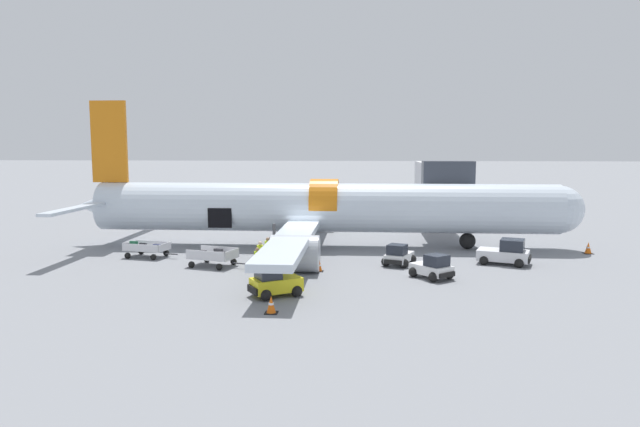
{
  "coord_description": "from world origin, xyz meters",
  "views": [
    {
      "loc": [
        4.13,
        -38.45,
        7.33
      ],
      "look_at": [
        1.29,
        -1.36,
        2.93
      ],
      "focal_mm": 32.0,
      "sensor_mm": 36.0,
      "label": 1
    }
  ],
  "objects_px": {
    "baggage_tug_rear": "(433,268)",
    "baggage_cart_loading": "(214,257)",
    "baggage_tug_spare": "(399,256)",
    "baggage_cart_queued": "(148,250)",
    "ground_crew_loader_a": "(257,261)",
    "airplane": "(318,209)",
    "ground_crew_driver": "(260,255)",
    "baggage_tug_lead": "(506,253)",
    "ground_crew_loader_b": "(268,251)",
    "baggage_tug_mid": "(274,282)"
  },
  "relations": [
    {
      "from": "ground_crew_loader_a",
      "to": "airplane",
      "type": "bearing_deg",
      "value": 74.57
    },
    {
      "from": "airplane",
      "to": "baggage_cart_queued",
      "type": "height_order",
      "value": "airplane"
    },
    {
      "from": "baggage_cart_loading",
      "to": "baggage_cart_queued",
      "type": "relative_size",
      "value": 1.01
    },
    {
      "from": "baggage_cart_queued",
      "to": "ground_crew_loader_b",
      "type": "relative_size",
      "value": 2.13
    },
    {
      "from": "baggage_tug_lead",
      "to": "baggage_tug_mid",
      "type": "xyz_separation_m",
      "value": [
        -13.23,
        -8.7,
        -0.01
      ]
    },
    {
      "from": "baggage_tug_mid",
      "to": "ground_crew_loader_b",
      "type": "xyz_separation_m",
      "value": [
        -1.53,
        7.23,
        0.23
      ]
    },
    {
      "from": "baggage_tug_lead",
      "to": "baggage_cart_loading",
      "type": "bearing_deg",
      "value": -173.56
    },
    {
      "from": "baggage_tug_mid",
      "to": "ground_crew_loader_a",
      "type": "bearing_deg",
      "value": 110.95
    },
    {
      "from": "airplane",
      "to": "baggage_tug_rear",
      "type": "bearing_deg",
      "value": -52.94
    },
    {
      "from": "baggage_tug_rear",
      "to": "ground_crew_loader_b",
      "type": "distance_m",
      "value": 10.15
    },
    {
      "from": "airplane",
      "to": "baggage_cart_loading",
      "type": "distance_m",
      "value": 9.57
    },
    {
      "from": "airplane",
      "to": "baggage_cart_loading",
      "type": "relative_size",
      "value": 9.82
    },
    {
      "from": "baggage_tug_spare",
      "to": "baggage_cart_queued",
      "type": "distance_m",
      "value": 16.52
    },
    {
      "from": "baggage_cart_loading",
      "to": "baggage_tug_lead",
      "type": "bearing_deg",
      "value": 6.44
    },
    {
      "from": "baggage_tug_rear",
      "to": "baggage_cart_queued",
      "type": "bearing_deg",
      "value": 165.37
    },
    {
      "from": "airplane",
      "to": "baggage_tug_lead",
      "type": "bearing_deg",
      "value": -23.23
    },
    {
      "from": "baggage_tug_lead",
      "to": "baggage_tug_rear",
      "type": "bearing_deg",
      "value": -139.59
    },
    {
      "from": "baggage_tug_mid",
      "to": "ground_crew_loader_a",
      "type": "distance_m",
      "value": 4.53
    },
    {
      "from": "airplane",
      "to": "baggage_cart_loading",
      "type": "bearing_deg",
      "value": -128.75
    },
    {
      "from": "baggage_tug_lead",
      "to": "ground_crew_loader_a",
      "type": "height_order",
      "value": "ground_crew_loader_a"
    },
    {
      "from": "airplane",
      "to": "ground_crew_loader_a",
      "type": "relative_size",
      "value": 22.35
    },
    {
      "from": "baggage_tug_lead",
      "to": "baggage_cart_loading",
      "type": "distance_m",
      "value": 18.1
    },
    {
      "from": "airplane",
      "to": "ground_crew_driver",
      "type": "bearing_deg",
      "value": -108.8
    },
    {
      "from": "baggage_tug_rear",
      "to": "baggage_tug_spare",
      "type": "distance_m",
      "value": 3.83
    },
    {
      "from": "baggage_cart_loading",
      "to": "baggage_cart_queued",
      "type": "height_order",
      "value": "baggage_cart_loading"
    },
    {
      "from": "baggage_cart_queued",
      "to": "ground_crew_loader_a",
      "type": "relative_size",
      "value": 2.26
    },
    {
      "from": "baggage_tug_lead",
      "to": "ground_crew_loader_a",
      "type": "bearing_deg",
      "value": -163.21
    },
    {
      "from": "airplane",
      "to": "ground_crew_loader_a",
      "type": "height_order",
      "value": "airplane"
    },
    {
      "from": "airplane",
      "to": "ground_crew_loader_b",
      "type": "height_order",
      "value": "airplane"
    },
    {
      "from": "baggage_tug_lead",
      "to": "baggage_cart_queued",
      "type": "xyz_separation_m",
      "value": [
        -23.16,
        0.48,
        -0.19
      ]
    },
    {
      "from": "airplane",
      "to": "baggage_tug_rear",
      "type": "height_order",
      "value": "airplane"
    },
    {
      "from": "baggage_tug_lead",
      "to": "baggage_tug_spare",
      "type": "relative_size",
      "value": 1.32
    },
    {
      "from": "baggage_tug_lead",
      "to": "ground_crew_driver",
      "type": "xyz_separation_m",
      "value": [
        -14.96,
        -2.97,
        0.22
      ]
    },
    {
      "from": "baggage_tug_lead",
      "to": "baggage_tug_rear",
      "type": "relative_size",
      "value": 1.35
    },
    {
      "from": "ground_crew_driver",
      "to": "baggage_cart_queued",
      "type": "bearing_deg",
      "value": 157.2
    },
    {
      "from": "baggage_tug_spare",
      "to": "baggage_tug_rear",
      "type": "bearing_deg",
      "value": -63.88
    },
    {
      "from": "baggage_tug_lead",
      "to": "baggage_cart_loading",
      "type": "xyz_separation_m",
      "value": [
        -17.99,
        -2.03,
        -0.14
      ]
    },
    {
      "from": "baggage_tug_rear",
      "to": "baggage_cart_loading",
      "type": "distance_m",
      "value": 13.17
    },
    {
      "from": "ground_crew_driver",
      "to": "baggage_tug_rear",
      "type": "bearing_deg",
      "value": -7.39
    },
    {
      "from": "airplane",
      "to": "ground_crew_driver",
      "type": "xyz_separation_m",
      "value": [
        -2.79,
        -8.19,
        -1.89
      ]
    },
    {
      "from": "ground_crew_loader_b",
      "to": "ground_crew_driver",
      "type": "bearing_deg",
      "value": -97.68
    },
    {
      "from": "baggage_tug_lead",
      "to": "ground_crew_loader_b",
      "type": "bearing_deg",
      "value": -174.29
    },
    {
      "from": "baggage_tug_mid",
      "to": "baggage_tug_spare",
      "type": "xyz_separation_m",
      "value": [
        6.54,
        7.88,
        -0.12
      ]
    },
    {
      "from": "baggage_tug_rear",
      "to": "ground_crew_driver",
      "type": "bearing_deg",
      "value": 172.61
    },
    {
      "from": "baggage_tug_spare",
      "to": "ground_crew_loader_b",
      "type": "bearing_deg",
      "value": -175.4
    },
    {
      "from": "baggage_tug_lead",
      "to": "baggage_tug_mid",
      "type": "bearing_deg",
      "value": -146.66
    },
    {
      "from": "baggage_cart_loading",
      "to": "baggage_cart_queued",
      "type": "xyz_separation_m",
      "value": [
        -5.17,
        2.51,
        -0.05
      ]
    },
    {
      "from": "baggage_cart_queued",
      "to": "ground_crew_loader_a",
      "type": "xyz_separation_m",
      "value": [
        8.31,
        -4.96,
        0.36
      ]
    },
    {
      "from": "baggage_tug_spare",
      "to": "ground_crew_driver",
      "type": "distance_m",
      "value": 8.55
    },
    {
      "from": "ground_crew_loader_a",
      "to": "baggage_tug_mid",
      "type": "bearing_deg",
      "value": -69.05
    }
  ]
}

